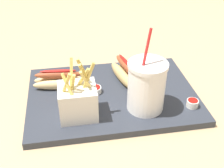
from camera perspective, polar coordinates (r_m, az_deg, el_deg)
ground_plane at (r=0.88m, az=0.00°, el=-3.24°), size 2.40×2.40×0.02m
food_tray at (r=0.87m, az=0.00°, el=-2.19°), size 0.49×0.35×0.02m
soda_cup at (r=0.77m, az=6.70°, el=-0.39°), size 0.10×0.10×0.23m
fries_basket at (r=0.76m, az=-6.63°, el=-3.20°), size 0.10×0.09×0.16m
hot_dog_1 at (r=0.89m, az=-10.26°, el=0.75°), size 0.16×0.07×0.06m
hot_dog_2 at (r=0.91m, az=2.80°, el=2.22°), size 0.09×0.17×0.07m
ketchup_cup_1 at (r=0.86m, az=-3.34°, el=-1.04°), size 0.04×0.04×0.02m
ketchup_cup_2 at (r=0.83m, az=15.36°, el=-3.59°), size 0.03×0.03×0.02m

